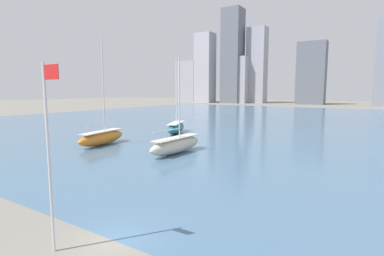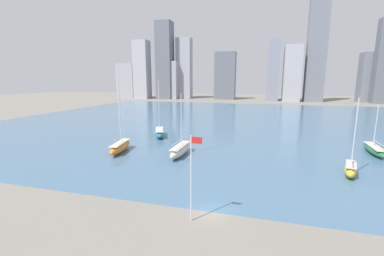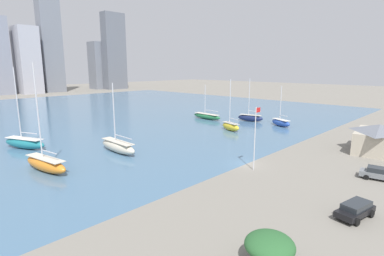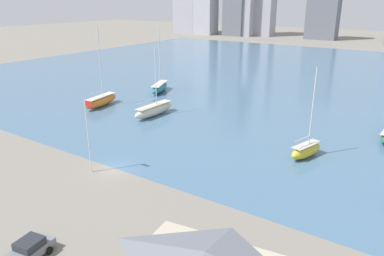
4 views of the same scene
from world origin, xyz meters
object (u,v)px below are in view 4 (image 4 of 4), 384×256
sailboat_yellow (306,150)px  sailboat_orange (101,101)px  flag_pole (88,133)px  sailboat_teal (160,87)px  parked_pickup_gray (26,252)px  sailboat_cream (154,110)px

sailboat_yellow → sailboat_orange: (-42.79, 2.11, 0.06)m
flag_pole → sailboat_teal: (-19.71, 38.12, -4.14)m
sailboat_yellow → parked_pickup_gray: size_ratio=2.40×
sailboat_yellow → sailboat_orange: bearing=-166.8°
sailboat_teal → parked_pickup_gray: (28.21, -52.69, -0.27)m
sailboat_teal → sailboat_orange: bearing=-120.3°
flag_pole → sailboat_cream: 25.04m
sailboat_orange → sailboat_teal: sailboat_orange is taller
sailboat_cream → sailboat_yellow: bearing=-5.1°
flag_pole → sailboat_orange: 31.29m
flag_pole → sailboat_teal: bearing=117.3°
flag_pole → sailboat_orange: (-21.90, 21.96, -4.09)m
sailboat_yellow → sailboat_teal: size_ratio=0.82×
flag_pole → sailboat_yellow: bearing=43.6°
flag_pole → sailboat_yellow: size_ratio=0.77×
flag_pole → sailboat_cream: bearing=111.1°
sailboat_yellow → parked_pickup_gray: sailboat_yellow is taller
sailboat_orange → parked_pickup_gray: sailboat_orange is taller
sailboat_yellow → sailboat_teal: sailboat_teal is taller
sailboat_teal → flag_pole: bearing=-85.2°
sailboat_yellow → sailboat_teal: 44.51m
sailboat_cream → sailboat_orange: sailboat_orange is taller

